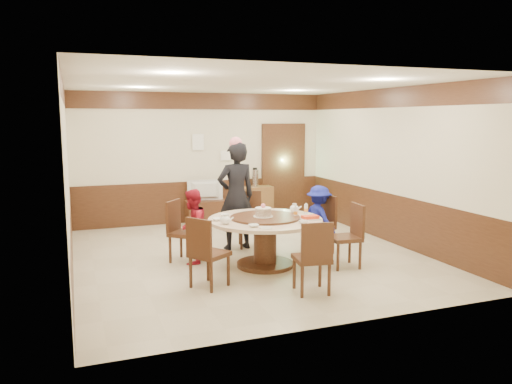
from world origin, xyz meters
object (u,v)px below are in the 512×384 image
object	(u,v)px
banquet_table	(265,232)
thermos	(255,178)
tv_stand	(206,212)
side_cabinet	(254,203)
person_blue	(319,219)
person_standing	(236,196)
television	(206,190)
shrimp_platter	(310,218)
person_red	(193,227)
birthday_cake	(263,212)

from	to	relation	value
banquet_table	thermos	size ratio (longest dim) A/B	4.58
tv_stand	side_cabinet	world-z (taller)	side_cabinet
banquet_table	person_blue	world-z (taller)	person_blue
person_standing	television	world-z (taller)	person_standing
shrimp_platter	banquet_table	bearing A→B (deg)	150.93
shrimp_platter	television	size ratio (longest dim) A/B	0.39
person_blue	tv_stand	distance (m)	3.18
tv_stand	side_cabinet	xyz separation A→B (m)	(1.12, 0.03, 0.12)
person_red	side_cabinet	size ratio (longest dim) A/B	1.46
person_blue	tv_stand	world-z (taller)	person_blue
birthday_cake	shrimp_platter	bearing A→B (deg)	-27.52
banquet_table	television	bearing A→B (deg)	90.75
banquet_table	person_standing	size ratio (longest dim) A/B	0.94
person_red	birthday_cake	world-z (taller)	person_red
side_cabinet	person_red	bearing A→B (deg)	-125.80
banquet_table	birthday_cake	bearing A→B (deg)	-174.55
birthday_cake	thermos	size ratio (longest dim) A/B	0.79
shrimp_platter	side_cabinet	world-z (taller)	shrimp_platter
person_blue	television	distance (m)	3.17
tv_stand	television	bearing A→B (deg)	0.00
tv_stand	side_cabinet	size ratio (longest dim) A/B	1.06
banquet_table	television	size ratio (longest dim) A/B	2.26
person_red	shrimp_platter	bearing A→B (deg)	99.50
person_blue	television	xyz separation A→B (m)	(-1.21, 2.93, 0.15)
banquet_table	person_blue	xyz separation A→B (m)	(1.16, 0.47, 0.04)
birthday_cake	television	bearing A→B (deg)	90.18
person_standing	television	size ratio (longest dim) A/B	2.41
person_standing	birthday_cake	bearing A→B (deg)	88.21
birthday_cake	television	world-z (taller)	birthday_cake
television	tv_stand	bearing A→B (deg)	-0.00
banquet_table	person_blue	bearing A→B (deg)	21.98
person_blue	television	size ratio (longest dim) A/B	1.48
shrimp_platter	person_standing	bearing A→B (deg)	114.67
person_standing	tv_stand	bearing A→B (deg)	-95.53
television	thermos	size ratio (longest dim) A/B	2.03
person_red	banquet_table	bearing A→B (deg)	99.63
shrimp_platter	side_cabinet	xyz separation A→B (m)	(0.48, 3.76, -0.40)
person_red	shrimp_platter	distance (m)	1.83
banquet_table	person_red	world-z (taller)	person_red
person_blue	thermos	distance (m)	2.98
tv_stand	thermos	distance (m)	1.34
person_standing	person_blue	bearing A→B (deg)	146.88
person_red	birthday_cake	size ratio (longest dim) A/B	3.89
person_red	thermos	bearing A→B (deg)	-177.76
person_standing	shrimp_platter	distance (m)	1.64
banquet_table	person_standing	world-z (taller)	person_standing
banquet_table	person_red	bearing A→B (deg)	151.28
person_standing	person_red	distance (m)	1.15
person_blue	tv_stand	size ratio (longest dim) A/B	1.34
person_red	person_blue	distance (m)	2.17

